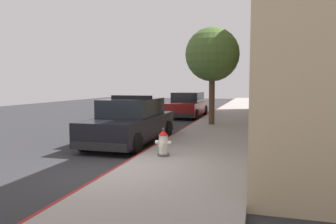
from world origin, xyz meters
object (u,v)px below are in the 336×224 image
(police_cruiser, at_px, (131,122))
(parked_car_silver_ahead, at_px, (188,105))
(fire_hydrant, at_px, (163,143))
(street_tree, at_px, (212,55))

(police_cruiser, height_order, parked_car_silver_ahead, police_cruiser)
(fire_hydrant, bearing_deg, parked_car_silver_ahead, 99.14)
(police_cruiser, height_order, street_tree, street_tree)
(parked_car_silver_ahead, xyz_separation_m, fire_hydrant, (1.91, -11.87, -0.24))
(police_cruiser, bearing_deg, fire_hydrant, -51.30)
(police_cruiser, relative_size, fire_hydrant, 6.37)
(street_tree, bearing_deg, police_cruiser, -113.31)
(fire_hydrant, bearing_deg, street_tree, 87.97)
(police_cruiser, xyz_separation_m, street_tree, (2.14, 4.96, 2.72))
(parked_car_silver_ahead, bearing_deg, street_tree, -64.57)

